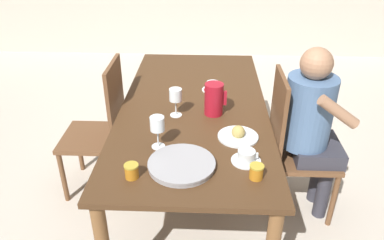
% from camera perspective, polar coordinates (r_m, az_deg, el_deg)
% --- Properties ---
extents(ground_plane, '(20.00, 20.00, 0.00)m').
position_cam_1_polar(ground_plane, '(2.85, 0.25, -10.91)').
color(ground_plane, beige).
extents(dining_table, '(0.94, 1.93, 0.73)m').
position_cam_1_polar(dining_table, '(2.48, 0.28, 0.48)').
color(dining_table, '#472D19').
rests_on(dining_table, ground_plane).
extents(chair_person_side, '(0.42, 0.42, 0.99)m').
position_cam_1_polar(chair_person_side, '(2.53, 15.02, -3.63)').
color(chair_person_side, brown).
rests_on(chair_person_side, ground_plane).
extents(chair_opposite, '(0.42, 0.42, 0.99)m').
position_cam_1_polar(chair_opposite, '(2.71, -13.50, -1.12)').
color(chair_opposite, brown).
rests_on(chair_opposite, ground_plane).
extents(person_seated, '(0.39, 0.41, 1.17)m').
position_cam_1_polar(person_seated, '(2.45, 17.83, -0.29)').
color(person_seated, '#33333D').
rests_on(person_seated, ground_plane).
extents(red_pitcher, '(0.14, 0.12, 0.20)m').
position_cam_1_polar(red_pitcher, '(2.30, 3.35, 3.23)').
color(red_pitcher, '#A31423').
rests_on(red_pitcher, dining_table).
extents(wine_glass_water, '(0.08, 0.08, 0.18)m').
position_cam_1_polar(wine_glass_water, '(2.26, -2.52, 3.65)').
color(wine_glass_water, white).
rests_on(wine_glass_water, dining_table).
extents(wine_glass_juice, '(0.08, 0.08, 0.18)m').
position_cam_1_polar(wine_glass_juice, '(1.95, -5.31, -0.84)').
color(wine_glass_juice, white).
rests_on(wine_glass_juice, dining_table).
extents(teacup_near_person, '(0.15, 0.15, 0.06)m').
position_cam_1_polar(teacup_near_person, '(1.91, 8.28, -5.58)').
color(teacup_near_person, silver).
rests_on(teacup_near_person, dining_table).
extents(teacup_across, '(0.15, 0.15, 0.06)m').
position_cam_1_polar(teacup_across, '(2.64, 3.19, 5.08)').
color(teacup_across, silver).
rests_on(teacup_across, dining_table).
extents(serving_tray, '(0.34, 0.34, 0.03)m').
position_cam_1_polar(serving_tray, '(1.86, -1.59, -6.81)').
color(serving_tray, '#9E9EA3').
rests_on(serving_tray, dining_table).
extents(bread_plate, '(0.23, 0.23, 0.07)m').
position_cam_1_polar(bread_plate, '(2.10, 7.03, -2.24)').
color(bread_plate, silver).
rests_on(bread_plate, dining_table).
extents(jam_jar_amber, '(0.07, 0.07, 0.07)m').
position_cam_1_polar(jam_jar_amber, '(1.80, 9.79, -7.69)').
color(jam_jar_amber, '#C67A1E').
rests_on(jam_jar_amber, dining_table).
extents(jam_jar_red, '(0.07, 0.07, 0.07)m').
position_cam_1_polar(jam_jar_red, '(1.80, -9.19, -7.60)').
color(jam_jar_red, '#C67A1E').
rests_on(jam_jar_red, dining_table).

